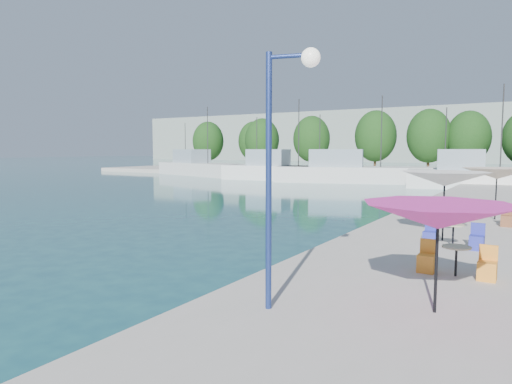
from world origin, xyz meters
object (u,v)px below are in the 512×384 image
Objects in this scene: umbrella_cream at (497,174)px; trawler_01 at (200,168)px; trawler_02 at (283,172)px; trawler_03 at (358,173)px; trawler_04 at (479,178)px; street_lamp at (285,132)px; umbrella_white at (445,179)px; umbrella_pink at (438,216)px.

trawler_01 is at bearing 144.18° from umbrella_cream.
trawler_02 is 9.23m from trawler_03.
umbrella_cream is (3.15, -24.83, 1.61)m from trawler_04.
trawler_03 is 44.96m from street_lamp.
street_lamp is at bearing -68.07° from trawler_02.
umbrella_white reaches higher than umbrella_cream.
trawler_01 is 24.78m from trawler_03.
trawler_03 is at bearing 92.41° from street_lamp.
trawler_03 reaches higher than street_lamp.
trawler_01 is 50.18m from umbrella_cream.
trawler_02 is at bearing 165.74° from trawler_04.
trawler_02 is 0.80× the size of trawler_03.
trawler_04 is at bearing 93.65° from umbrella_white.
street_lamp is at bearing -99.62° from trawler_04.
street_lamp is (-1.42, -9.02, 1.34)m from umbrella_white.
trawler_03 is at bearing 111.07° from umbrella_pink.
trawler_01 reaches higher than umbrella_white.
umbrella_pink is 3.34m from street_lamp.
umbrella_white is (-1.14, 7.59, 0.26)m from umbrella_pink.
trawler_01 and trawler_02 have the same top height.
trawler_03 is at bearing 158.21° from trawler_04.
trawler_01 is at bearing 158.33° from trawler_03.
umbrella_pink is (3.13, -38.82, 1.42)m from trawler_04.
umbrella_white is (23.96, -32.69, 1.68)m from trawler_02.
umbrella_white is at bearing -60.22° from trawler_02.
umbrella_pink is at bearing -81.48° from umbrella_white.
umbrella_cream is (1.16, 6.40, -0.07)m from umbrella_white.
trawler_01 is 59.44m from umbrella_pink.
umbrella_white is at bearing 98.52° from umbrella_pink.
trawler_03 is (24.70, -1.95, -0.00)m from trawler_01.
trawler_01 is 0.87× the size of trawler_03.
trawler_02 is at bearing 121.93° from umbrella_pink.
umbrella_pink is (15.94, -41.39, 1.42)m from trawler_03.
trawler_01 is 37.79m from trawler_04.
trawler_01 is 15.84m from trawler_02.
trawler_01 and trawler_03 have the same top height.
umbrella_pink is at bearing -29.28° from trawler_01.
umbrella_pink is (25.10, -40.29, 1.42)m from trawler_02.
trawler_01 is 3.51× the size of street_lamp.
trawler_02 is 5.43× the size of umbrella_cream.
trawler_04 is 4.71× the size of umbrella_cream.
trawler_03 is 6.96× the size of umbrella_pink.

